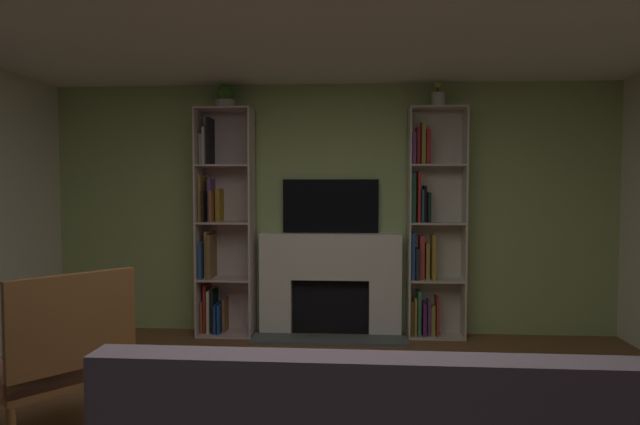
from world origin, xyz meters
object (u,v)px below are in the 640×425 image
Objects in this scene: potted_plant at (225,98)px; armchair at (64,357)px; vase_with_flowers at (438,97)px; bookshelf_left at (220,229)px; fireplace at (330,282)px; tv at (331,206)px; bookshelf_right at (429,231)px.

armchair is (-0.39, -2.31, -1.89)m from potted_plant.
bookshelf_left is at bearing 179.33° from vase_with_flowers.
vase_with_flowers is at bearing -2.47° from fireplace.
tv is at bearing 90.00° from fireplace.
bookshelf_left is 2.55m from vase_with_flowers.
bookshelf_right is 3.45m from armchair.
bookshelf_right is at bearing 44.05° from armchair.
fireplace is 0.78m from tv.
bookshelf_right is (0.99, 0.01, 0.52)m from fireplace.
fireplace is at bearing -179.44° from bookshelf_right.
potted_plant is (-1.06, -0.05, 1.87)m from fireplace.
potted_plant is at bearing -177.52° from fireplace.
potted_plant reaches higher than armchair.
bookshelf_right is 1.33m from vase_with_flowers.
potted_plant reaches higher than bookshelf_right.
bookshelf_right is at bearing -3.70° from tv.
bookshelf_left is 1.00× the size of bookshelf_right.
tv is 2.94m from armchair.
bookshelf_left is 1.33m from potted_plant.
vase_with_flowers is (2.19, -0.03, 1.31)m from bookshelf_left.
fireplace is at bearing -90.00° from tv.
potted_plant is (-2.06, -0.06, 1.34)m from bookshelf_right.
bookshelf_right is 2.46m from potted_plant.
tv is at bearing 6.46° from potted_plant.
vase_with_flowers is (0.06, -0.06, 1.33)m from bookshelf_right.
bookshelf_left is 9.53× the size of vase_with_flowers.
bookshelf_left is at bearing -179.19° from bookshelf_right.
vase_with_flowers is at bearing 0.01° from potted_plant.
bookshelf_right is 2.25× the size of armchair.
bookshelf_right is 9.55× the size of potted_plant.
bookshelf_right is (2.12, 0.03, -0.01)m from bookshelf_left.
vase_with_flowers is 3.90m from armchair.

